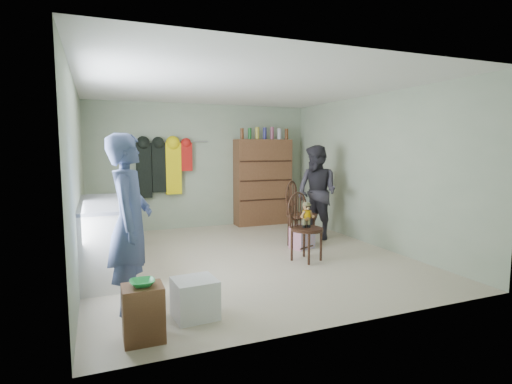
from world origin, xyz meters
name	(u,v)px	position (x,y,z in m)	size (l,w,h in m)	color
ground_plane	(246,257)	(0.00, 0.00, 0.00)	(5.00, 5.00, 0.00)	beige
room_walls	(233,151)	(0.00, 0.53, 1.58)	(5.00, 5.00, 5.00)	#A2AF93
counter	(106,237)	(-1.95, 0.00, 0.47)	(0.64, 1.86, 0.94)	silver
stool	(143,313)	(-1.71, -2.11, 0.24)	(0.34, 0.29, 0.48)	brown
bowl	(142,283)	(-1.71, -2.11, 0.51)	(0.21, 0.21, 0.05)	green
plastic_tub	(195,298)	(-1.20, -1.81, 0.19)	(0.40, 0.38, 0.38)	white
chair_front	(304,222)	(0.73, -0.46, 0.56)	(0.58, 0.58, 0.99)	#3B2114
chair_far	(298,211)	(1.10, 0.41, 0.58)	(0.67, 0.67, 1.08)	#3B2114
striped_bag	(302,237)	(1.03, 0.14, 0.18)	(0.35, 0.27, 0.37)	pink
person_left	(130,223)	(-1.74, -1.37, 0.89)	(0.65, 0.43, 1.78)	#43517C
person_right	(317,192)	(1.60, 0.66, 0.84)	(0.81, 0.63, 1.67)	#2D2B33
dresser	(263,182)	(1.25, 2.30, 0.91)	(1.20, 0.39, 2.05)	brown
coat_rack	(163,167)	(-0.83, 2.38, 1.25)	(1.42, 0.12, 1.09)	#99999E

